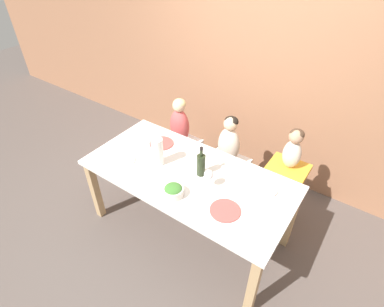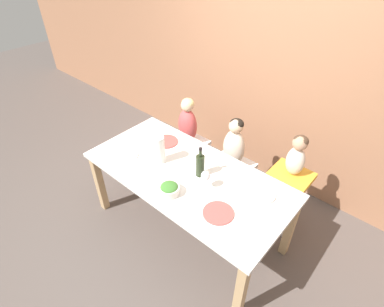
% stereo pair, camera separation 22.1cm
% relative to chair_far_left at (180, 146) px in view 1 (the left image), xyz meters
% --- Properties ---
extents(ground_plane, '(14.00, 14.00, 0.00)m').
position_rel_chair_far_left_xyz_m(ground_plane, '(0.59, -0.67, -0.40)').
color(ground_plane, '#564C47').
extents(wall_back, '(10.00, 0.06, 2.70)m').
position_rel_chair_far_left_xyz_m(wall_back, '(0.59, 0.66, 0.95)').
color(wall_back, '#9E6B4C').
rests_on(wall_back, ground_plane).
extents(dining_table, '(1.89, 0.91, 0.76)m').
position_rel_chair_far_left_xyz_m(dining_table, '(0.59, -0.67, 0.27)').
color(dining_table, white).
rests_on(dining_table, ground_plane).
extents(chair_far_left, '(0.43, 0.37, 0.48)m').
position_rel_chair_far_left_xyz_m(chair_far_left, '(0.00, 0.00, 0.00)').
color(chair_far_left, silver).
rests_on(chair_far_left, ground_plane).
extents(chair_far_center, '(0.43, 0.37, 0.48)m').
position_rel_chair_far_left_xyz_m(chair_far_center, '(0.64, 0.00, 0.00)').
color(chair_far_center, silver).
rests_on(chair_far_center, ground_plane).
extents(chair_right_highchair, '(0.37, 0.31, 0.71)m').
position_rel_chair_far_left_xyz_m(chair_right_highchair, '(1.29, -0.00, 0.15)').
color(chair_right_highchair, silver).
rests_on(chair_right_highchair, ground_plane).
extents(person_child_left, '(0.24, 0.17, 0.55)m').
position_rel_chair_far_left_xyz_m(person_child_left, '(0.00, 0.00, 0.35)').
color(person_child_left, '#C64C4C').
rests_on(person_child_left, chair_far_left).
extents(person_child_center, '(0.24, 0.17, 0.55)m').
position_rel_chair_far_left_xyz_m(person_child_center, '(0.64, 0.00, 0.35)').
color(person_child_center, beige).
rests_on(person_child_center, chair_far_center).
extents(person_baby_right, '(0.17, 0.14, 0.41)m').
position_rel_chair_far_left_xyz_m(person_baby_right, '(1.29, 0.00, 0.53)').
color(person_baby_right, beige).
rests_on(person_baby_right, chair_right_highchair).
extents(wine_bottle, '(0.08, 0.08, 0.30)m').
position_rel_chair_far_left_xyz_m(wine_bottle, '(0.70, -0.61, 0.47)').
color(wine_bottle, '#232D19').
rests_on(wine_bottle, dining_table).
extents(paper_towel_roll, '(0.10, 0.10, 0.27)m').
position_rel_chair_far_left_xyz_m(paper_towel_roll, '(0.29, -0.71, 0.50)').
color(paper_towel_roll, white).
rests_on(paper_towel_roll, dining_table).
extents(wine_glass_near, '(0.08, 0.08, 0.18)m').
position_rel_chair_far_left_xyz_m(wine_glass_near, '(0.84, -0.71, 0.49)').
color(wine_glass_near, white).
rests_on(wine_glass_near, dining_table).
extents(salad_bowl_large, '(0.17, 0.17, 0.10)m').
position_rel_chair_far_left_xyz_m(salad_bowl_large, '(0.66, -0.95, 0.41)').
color(salad_bowl_large, silver).
rests_on(salad_bowl_large, dining_table).
extents(dinner_plate_front_left, '(0.24, 0.24, 0.01)m').
position_rel_chair_far_left_xyz_m(dinner_plate_front_left, '(-0.01, -0.88, 0.37)').
color(dinner_plate_front_left, silver).
rests_on(dinner_plate_front_left, dining_table).
extents(dinner_plate_back_left, '(0.24, 0.24, 0.01)m').
position_rel_chair_far_left_xyz_m(dinner_plate_back_left, '(0.12, -0.46, 0.37)').
color(dinner_plate_back_left, '#D14C47').
rests_on(dinner_plate_back_left, dining_table).
extents(dinner_plate_back_right, '(0.24, 0.24, 0.01)m').
position_rel_chair_far_left_xyz_m(dinner_plate_back_right, '(1.23, -0.46, 0.37)').
color(dinner_plate_back_right, silver).
rests_on(dinner_plate_back_right, dining_table).
extents(dinner_plate_front_right, '(0.24, 0.24, 0.01)m').
position_rel_chair_far_left_xyz_m(dinner_plate_front_right, '(1.09, -0.86, 0.37)').
color(dinner_plate_front_right, '#D14C47').
rests_on(dinner_plate_front_right, dining_table).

